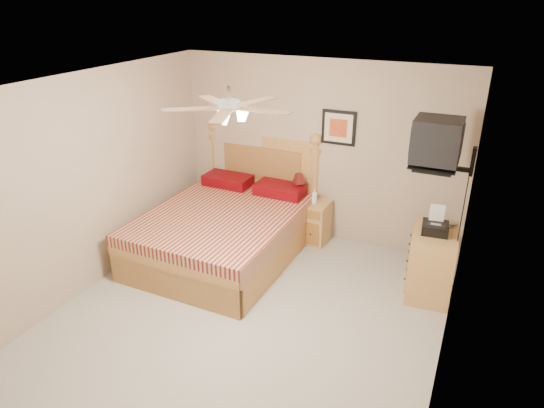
{
  "coord_description": "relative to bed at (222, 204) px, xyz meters",
  "views": [
    {
      "loc": [
        2.05,
        -3.82,
        3.29
      ],
      "look_at": [
        -0.09,
        0.9,
        0.99
      ],
      "focal_mm": 32.0,
      "sensor_mm": 36.0,
      "label": 1
    }
  ],
  "objects": [
    {
      "name": "wall_tv",
      "position": [
        2.65,
        0.22,
        1.05
      ],
      "size": [
        0.56,
        0.46,
        0.58
      ],
      "primitive_type": null,
      "color": "black",
      "rests_on": "wall_right"
    },
    {
      "name": "magazine_upper",
      "position": [
        2.57,
        0.44,
        0.1
      ],
      "size": [
        0.31,
        0.36,
        0.02
      ],
      "primitive_type": "imported",
      "rotation": [
        0.0,
        0.0,
        0.36
      ],
      "color": "gray",
      "rests_on": "magazine_lower"
    },
    {
      "name": "floor",
      "position": [
        0.9,
        -1.12,
        -0.76
      ],
      "size": [
        4.5,
        4.5,
        0.0
      ],
      "primitive_type": "plane",
      "color": "#A09A91",
      "rests_on": "ground"
    },
    {
      "name": "ceiling",
      "position": [
        0.9,
        -1.12,
        1.74
      ],
      "size": [
        4.0,
        4.5,
        0.04
      ],
      "primitive_type": "cube",
      "color": "white",
      "rests_on": "ground"
    },
    {
      "name": "fax_machine",
      "position": [
        2.61,
        0.17,
        0.21
      ],
      "size": [
        0.31,
        0.33,
        0.3
      ],
      "primitive_type": null,
      "rotation": [
        0.0,
        0.0,
        0.1
      ],
      "color": "black",
      "rests_on": "dresser"
    },
    {
      "name": "wall_front",
      "position": [
        0.9,
        -3.37,
        0.49
      ],
      "size": [
        4.0,
        0.04,
        2.5
      ],
      "primitive_type": "cube",
      "color": "tan",
      "rests_on": "ground"
    },
    {
      "name": "dresser",
      "position": [
        2.63,
        0.2,
        -0.35
      ],
      "size": [
        0.54,
        0.73,
        0.81
      ],
      "primitive_type": "cube",
      "rotation": [
        0.0,
        0.0,
        0.09
      ],
      "color": "#BA8848",
      "rests_on": "ground"
    },
    {
      "name": "wall_right",
      "position": [
        2.9,
        -1.12,
        0.49
      ],
      "size": [
        0.04,
        4.5,
        2.5
      ],
      "primitive_type": "cube",
      "color": "tan",
      "rests_on": "ground"
    },
    {
      "name": "ceiling_fan",
      "position": [
        0.9,
        -1.32,
        1.6
      ],
      "size": [
        1.14,
        1.14,
        0.28
      ],
      "primitive_type": null,
      "color": "white",
      "rests_on": "ceiling"
    },
    {
      "name": "framed_picture",
      "position": [
        1.17,
        1.11,
        0.86
      ],
      "size": [
        0.46,
        0.04,
        0.46
      ],
      "primitive_type": "cube",
      "color": "black",
      "rests_on": "wall_back"
    },
    {
      "name": "wall_back",
      "position": [
        0.9,
        1.13,
        0.49
      ],
      "size": [
        4.0,
        0.04,
        2.5
      ],
      "primitive_type": "cube",
      "color": "tan",
      "rests_on": "ground"
    },
    {
      "name": "magazine_lower",
      "position": [
        2.55,
        0.45,
        0.07
      ],
      "size": [
        0.3,
        0.35,
        0.03
      ],
      "primitive_type": "imported",
      "rotation": [
        0.0,
        0.0,
        -0.3
      ],
      "color": "beige",
      "rests_on": "dresser"
    },
    {
      "name": "table_lamp",
      "position": [
        0.69,
        0.93,
        0.02
      ],
      "size": [
        0.21,
        0.21,
        0.37
      ],
      "primitive_type": null,
      "rotation": [
        0.0,
        0.0,
        -0.06
      ],
      "color": "#511310",
      "rests_on": "nightstand"
    },
    {
      "name": "bed",
      "position": [
        0.0,
        0.0,
        0.0
      ],
      "size": [
        1.83,
        2.38,
        1.51
      ],
      "primitive_type": null,
      "rotation": [
        0.0,
        0.0,
        -0.02
      ],
      "color": "#A47634",
      "rests_on": "ground"
    },
    {
      "name": "wall_left",
      "position": [
        -1.1,
        -1.12,
        0.49
      ],
      "size": [
        0.04,
        4.5,
        2.5
      ],
      "primitive_type": "cube",
      "color": "tan",
      "rests_on": "ground"
    },
    {
      "name": "nightstand",
      "position": [
        0.88,
        0.88,
        -0.46
      ],
      "size": [
        0.56,
        0.43,
        0.59
      ],
      "primitive_type": "cube",
      "rotation": [
        0.0,
        0.0,
        -0.04
      ],
      "color": "tan",
      "rests_on": "ground"
    },
    {
      "name": "lotion_bottle",
      "position": [
        0.95,
        0.86,
        -0.06
      ],
      "size": [
        0.1,
        0.1,
        0.21
      ],
      "primitive_type": "imported",
      "rotation": [
        0.0,
        0.0,
        0.23
      ],
      "color": "white",
      "rests_on": "nightstand"
    }
  ]
}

